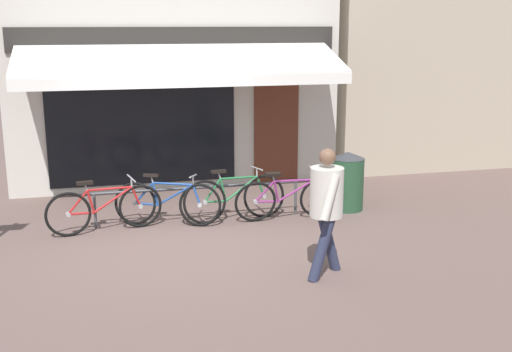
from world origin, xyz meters
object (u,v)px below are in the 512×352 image
object	(u,v)px
bicycle_purple	(288,198)
litter_bin	(347,181)
bicycle_green	(234,198)
bicycle_red	(105,208)
pedestrian_adult	(326,200)
bicycle_blue	(167,202)

from	to	relation	value
bicycle_purple	litter_bin	size ratio (longest dim) A/B	1.76
bicycle_green	litter_bin	distance (m)	2.03
litter_bin	bicycle_red	bearing A→B (deg)	-176.68
litter_bin	pedestrian_adult	bearing A→B (deg)	-117.12
bicycle_blue	pedestrian_adult	xyz separation A→B (m)	(1.72, -2.60, 0.63)
bicycle_green	pedestrian_adult	bearing A→B (deg)	-82.34
bicycle_blue	litter_bin	size ratio (longest dim) A/B	1.66
bicycle_blue	bicycle_green	distance (m)	1.09
bicycle_blue	litter_bin	world-z (taller)	litter_bin
bicycle_purple	pedestrian_adult	size ratio (longest dim) A/B	1.07
pedestrian_adult	litter_bin	world-z (taller)	pedestrian_adult
bicycle_red	bicycle_green	bearing A→B (deg)	-7.43
bicycle_red	bicycle_purple	distance (m)	2.91
bicycle_purple	litter_bin	distance (m)	1.23
bicycle_blue	bicycle_purple	size ratio (longest dim) A/B	0.94
bicycle_red	bicycle_blue	distance (m)	0.99
bicycle_green	bicycle_purple	world-z (taller)	bicycle_green
bicycle_red	bicycle_purple	size ratio (longest dim) A/B	0.99
bicycle_purple	pedestrian_adult	world-z (taller)	pedestrian_adult
bicycle_green	litter_bin	xyz separation A→B (m)	(2.02, 0.15, 0.12)
bicycle_blue	bicycle_green	xyz separation A→B (m)	(1.09, -0.04, 0.02)
bicycle_red	pedestrian_adult	bearing A→B (deg)	-52.42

